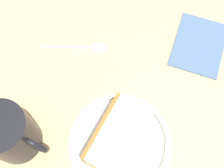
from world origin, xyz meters
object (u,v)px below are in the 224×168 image
object	(u,v)px
tea_mug	(10,134)
folded_napkin	(199,44)
small_plate	(120,142)
cake_slice	(119,137)
teaspoon	(88,46)

from	to	relation	value
tea_mug	folded_napkin	size ratio (longest dim) A/B	0.83
small_plate	cake_slice	size ratio (longest dim) A/B	1.33
teaspoon	small_plate	bearing A→B (deg)	-147.09
small_plate	folded_napkin	distance (cm)	24.25
cake_slice	tea_mug	world-z (taller)	tea_mug
small_plate	folded_napkin	bearing A→B (deg)	-24.60
tea_mug	folded_napkin	distance (cm)	37.22
teaspoon	folded_napkin	world-z (taller)	teaspoon
tea_mug	teaspoon	size ratio (longest dim) A/B	0.84
folded_napkin	tea_mug	bearing A→B (deg)	134.83
teaspoon	folded_napkin	distance (cm)	21.35
tea_mug	cake_slice	bearing A→B (deg)	-75.68
tea_mug	teaspoon	world-z (taller)	tea_mug
cake_slice	small_plate	bearing A→B (deg)	-103.56
small_plate	tea_mug	xyz separation A→B (cm)	(-3.98, 16.08, 4.34)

